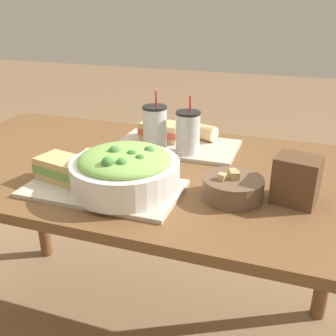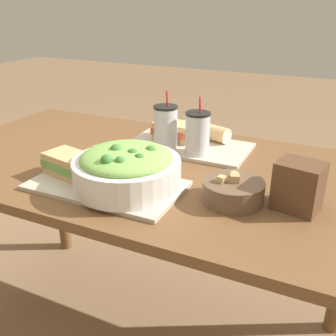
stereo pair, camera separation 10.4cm
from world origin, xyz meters
name	(u,v)px [view 1 (the left image)]	position (x,y,z in m)	size (l,w,h in m)	color
ground_plane	(140,334)	(0.00, 0.00, 0.00)	(12.00, 12.00, 0.00)	#846647
dining_table	(134,191)	(0.00, 0.00, 0.64)	(1.46, 0.80, 0.74)	brown
tray_near	(103,188)	(0.00, -0.20, 0.75)	(0.43, 0.24, 0.01)	#BCB29E
tray_far	(177,146)	(0.09, 0.19, 0.75)	(0.43, 0.24, 0.01)	#BCB29E
salad_bowl	(125,169)	(0.06, -0.19, 0.81)	(0.30, 0.30, 0.12)	white
soup_bowl	(233,187)	(0.35, -0.13, 0.77)	(0.16, 0.16, 0.08)	brown
sandwich_near	(63,168)	(-0.13, -0.19, 0.79)	(0.17, 0.12, 0.06)	tan
baguette_near	(105,164)	(-0.04, -0.12, 0.78)	(0.18, 0.12, 0.06)	tan
sandwich_far	(162,131)	(0.02, 0.23, 0.79)	(0.16, 0.11, 0.06)	tan
baguette_far	(198,131)	(0.14, 0.28, 0.78)	(0.15, 0.10, 0.06)	tan
drink_cup_dark	(155,129)	(0.03, 0.13, 0.83)	(0.08, 0.08, 0.20)	silver
drink_cup_red	(188,134)	(0.15, 0.13, 0.82)	(0.08, 0.08, 0.20)	silver
chip_bag	(296,180)	(0.51, -0.10, 0.81)	(0.13, 0.11, 0.13)	brown
napkin_folded	(126,163)	(-0.02, -0.01, 0.74)	(0.16, 0.13, 0.00)	silver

